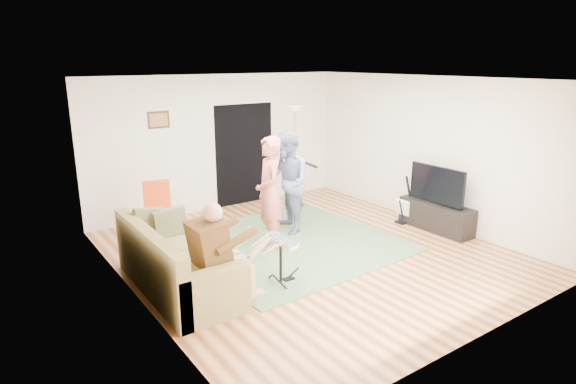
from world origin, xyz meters
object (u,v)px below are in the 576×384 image
Objects in this scene: singer at (269,193)px; tv_cabinet at (436,216)px; guitarist at (287,183)px; television at (437,185)px; drum_kit at (281,264)px; torchiere_lamp at (295,139)px; guitar_spare at (404,210)px; sofa at (172,269)px; dining_chair at (159,223)px.

singer is 3.15m from tv_cabinet.
guitarist reaches higher than television.
guitarist is (1.26, 1.64, 0.61)m from drum_kit.
singer is 0.88× the size of torchiere_lamp.
torchiere_lamp reaches higher than tv_cabinet.
guitar_spare is at bearing 107.05° from tv_cabinet.
drum_kit is 0.36× the size of singer.
singer is at bearing 15.87° from sofa.
drum_kit is 0.47× the size of tv_cabinet.
singer reaches higher than guitar_spare.
television reaches higher than dining_chair.
dining_chair is (-2.09, 0.70, -0.52)m from guitarist.
singer is 1.73× the size of dining_chair.
dining_chair reaches higher than tv_cabinet.
dining_chair is at bearing -94.26° from guitarist.
singer is at bearing 63.57° from drum_kit.
guitar_spare is at bearing 1.48° from sofa.
singer is 1.31× the size of tv_cabinet.
singer reaches higher than sofa.
television is at bearing -77.45° from guitar_spare.
guitarist reaches higher than tv_cabinet.
sofa is 1.08× the size of torchiere_lamp.
tv_cabinet is at bearing 2.87° from drum_kit.
guitar_spare is 0.85× the size of dining_chair.
torchiere_lamp is 1.96× the size of dining_chair.
television is at bearing -180.00° from tv_cabinet.
tv_cabinet is (0.18, -0.59, -0.01)m from guitar_spare.
torchiere_lamp reaches higher than sofa.
guitarist is 1.70× the size of dining_chair.
sofa is 4.82m from tv_cabinet.
torchiere_lamp is (1.68, 1.63, 0.51)m from singer.
sofa is at bearing 153.44° from drum_kit.
dining_chair is at bearing 109.57° from drum_kit.
tv_cabinet is (3.50, 0.18, -0.04)m from drum_kit.
tv_cabinet is 0.60m from television.
television is (0.13, -0.59, 0.59)m from guitar_spare.
torchiere_lamp is 1.48× the size of tv_cabinet.
television reaches higher than tv_cabinet.
guitarist is 1.61× the size of television.
television is (1.18, -2.64, -0.57)m from torchiere_lamp.
drum_kit is 3.41m from guitar_spare.
torchiere_lamp is at bearing 21.84° from dining_chair.
guitar_spare is at bearing 100.81° from singer.
guitarist is (2.56, 0.99, 0.60)m from sofa.
dining_chair reaches higher than guitar_spare.
drum_kit is at bearing -57.36° from dining_chair.
tv_cabinet is (1.23, -2.64, -1.17)m from torchiere_lamp.
sofa reaches higher than drum_kit.
drum_kit is at bearing -177.13° from tv_cabinet.
guitarist is at bearing 52.51° from drum_kit.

